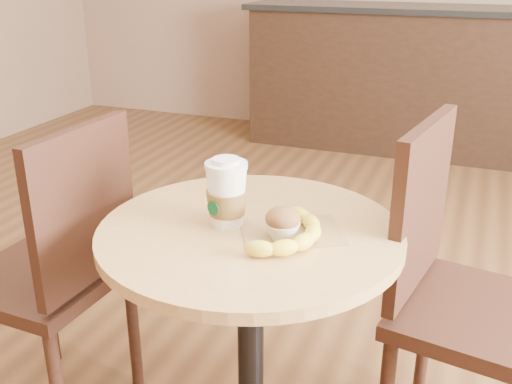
# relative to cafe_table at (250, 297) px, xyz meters

# --- Properties ---
(cafe_table) EXTENTS (0.76, 0.76, 0.75)m
(cafe_table) POSITION_rel_cafe_table_xyz_m (0.00, 0.00, 0.00)
(cafe_table) COLOR black
(cafe_table) RESTS_ON ground
(chair_left) EXTENTS (0.44, 0.44, 0.96)m
(chair_left) POSITION_rel_cafe_table_xyz_m (-0.60, -0.01, -0.02)
(chair_left) COLOR #311A11
(chair_left) RESTS_ON ground
(chair_right) EXTENTS (0.51, 0.51, 0.99)m
(chair_right) POSITION_rel_cafe_table_xyz_m (0.51, 0.23, -0.01)
(chair_right) COLOR #311A11
(chair_right) RESTS_ON ground
(service_counter) EXTENTS (2.30, 0.65, 1.04)m
(service_counter) POSITION_rel_cafe_table_xyz_m (-0.07, 3.25, -0.03)
(service_counter) COLOR black
(service_counter) RESTS_ON ground
(kraft_bag) EXTENTS (0.30, 0.27, 0.00)m
(kraft_bag) POSITION_rel_cafe_table_xyz_m (0.10, 0.01, 0.20)
(kraft_bag) COLOR olive
(kraft_bag) RESTS_ON cafe_table
(coffee_cup) EXTENTS (0.10, 0.11, 0.17)m
(coffee_cup) POSITION_rel_cafe_table_xyz_m (-0.06, -0.00, 0.28)
(coffee_cup) COLOR white
(coffee_cup) RESTS_ON cafe_table
(muffin) EXTENTS (0.08, 0.08, 0.08)m
(muffin) POSITION_rel_cafe_table_xyz_m (0.09, -0.03, 0.24)
(muffin) COLOR silver
(muffin) RESTS_ON kraft_bag
(banana) EXTENTS (0.22, 0.31, 0.04)m
(banana) POSITION_rel_cafe_table_xyz_m (0.12, -0.03, 0.22)
(banana) COLOR yellow
(banana) RESTS_ON kraft_bag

